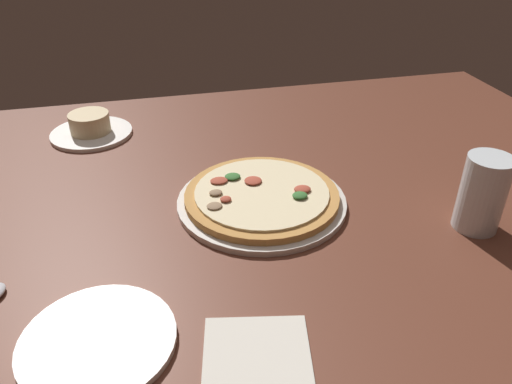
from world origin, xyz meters
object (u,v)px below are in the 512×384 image
ramekin_on_saucer (91,127)px  water_glass (481,198)px  pizza_main (262,198)px  side_plate (98,341)px

ramekin_on_saucer → water_glass: (59.01, -48.28, 3.35)cm
pizza_main → water_glass: bearing=-24.3°
pizza_main → ramekin_on_saucer: (-28.46, 34.47, 0.52)cm
water_glass → side_plate: size_ratio=0.66×
ramekin_on_saucer → water_glass: size_ratio=1.41×
ramekin_on_saucer → side_plate: (2.87, -58.77, -1.29)cm
pizza_main → side_plate: (-25.59, -24.31, -0.77)cm
pizza_main → water_glass: water_glass is taller
pizza_main → ramekin_on_saucer: bearing=129.5°
water_glass → side_plate: water_glass is taller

